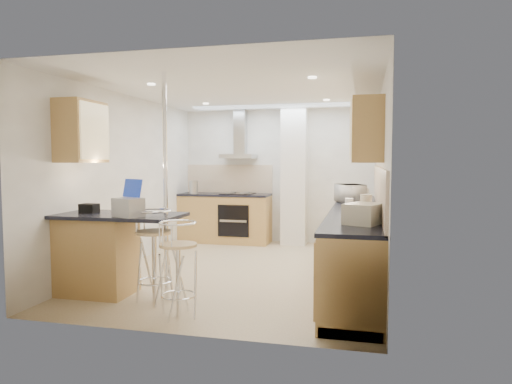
% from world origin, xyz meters
% --- Properties ---
extents(ground, '(4.80, 4.80, 0.00)m').
position_xyz_m(ground, '(0.00, 0.00, 0.00)').
color(ground, tan).
rests_on(ground, ground).
extents(room_shell, '(3.64, 4.84, 2.51)m').
position_xyz_m(room_shell, '(0.32, 0.38, 1.54)').
color(room_shell, silver).
rests_on(room_shell, ground).
extents(right_counter, '(0.63, 4.40, 0.92)m').
position_xyz_m(right_counter, '(1.50, 0.00, 0.46)').
color(right_counter, tan).
rests_on(right_counter, ground).
extents(back_counter, '(1.70, 0.63, 0.92)m').
position_xyz_m(back_counter, '(-0.95, 2.10, 0.46)').
color(back_counter, tan).
rests_on(back_counter, ground).
extents(peninsula, '(1.47, 0.72, 0.94)m').
position_xyz_m(peninsula, '(-1.12, -1.45, 0.48)').
color(peninsula, tan).
rests_on(peninsula, ground).
extents(microwave, '(0.50, 0.58, 0.27)m').
position_xyz_m(microwave, '(1.41, 0.75, 1.06)').
color(microwave, white).
rests_on(microwave, right_counter).
extents(laptop, '(0.36, 0.32, 0.20)m').
position_xyz_m(laptop, '(-0.87, -1.66, 1.04)').
color(laptop, '#A9ADB2').
rests_on(laptop, peninsula).
extents(bag, '(0.20, 0.16, 0.11)m').
position_xyz_m(bag, '(-1.49, -1.44, 0.99)').
color(bag, black).
rests_on(bag, peninsula).
extents(bar_stool_near, '(0.45, 0.45, 1.02)m').
position_xyz_m(bar_stool_near, '(-0.61, -1.58, 0.51)').
color(bar_stool_near, tan).
rests_on(bar_stool_near, ground).
extents(bar_stool_end, '(0.54, 0.54, 0.96)m').
position_xyz_m(bar_stool_end, '(-0.17, -1.96, 0.48)').
color(bar_stool_end, tan).
rests_on(bar_stool_end, ground).
extents(jar_a, '(0.13, 0.13, 0.18)m').
position_xyz_m(jar_a, '(1.61, 1.32, 1.01)').
color(jar_a, beige).
rests_on(jar_a, right_counter).
extents(jar_b, '(0.13, 0.13, 0.15)m').
position_xyz_m(jar_b, '(1.54, 0.81, 1.00)').
color(jar_b, beige).
rests_on(jar_b, right_counter).
extents(jar_c, '(0.17, 0.17, 0.22)m').
position_xyz_m(jar_c, '(1.62, -0.45, 1.03)').
color(jar_c, beige).
rests_on(jar_c, right_counter).
extents(jar_d, '(0.11, 0.11, 0.15)m').
position_xyz_m(jar_d, '(1.42, -0.32, 1.00)').
color(jar_d, white).
rests_on(jar_d, right_counter).
extents(bread_bin, '(0.43, 0.47, 0.20)m').
position_xyz_m(bread_bin, '(1.60, -1.50, 1.02)').
color(bread_bin, beige).
rests_on(bread_bin, right_counter).
extents(kettle, '(0.16, 0.16, 0.24)m').
position_xyz_m(kettle, '(-1.50, 1.92, 1.04)').
color(kettle, '#A8ABAD').
rests_on(kettle, back_counter).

